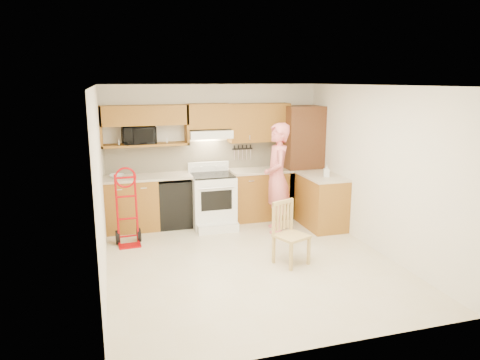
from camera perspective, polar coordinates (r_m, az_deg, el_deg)
name	(u,v)px	position (r m, az deg, el deg)	size (l,w,h in m)	color
floor	(250,262)	(6.61, 1.24, -10.36)	(4.00, 4.50, 0.02)	beige
ceiling	(251,85)	(6.08, 1.36, 12.06)	(4.00, 4.50, 0.02)	white
wall_back	(213,152)	(8.37, -3.41, 3.54)	(4.00, 0.02, 2.50)	#EDE2C6
wall_front	(325,227)	(4.20, 10.74, -5.93)	(4.00, 0.02, 2.50)	#EDE2C6
wall_left	(99,187)	(5.94, -17.50, -0.80)	(0.02, 4.50, 2.50)	#EDE2C6
wall_right	(376,169)	(7.08, 16.99, 1.34)	(0.02, 4.50, 2.50)	#EDE2C6
backsplash	(214,155)	(8.35, -3.37, 3.17)	(3.92, 0.03, 0.55)	beige
lower_cab_left	(132,204)	(8.03, -13.67, -3.03)	(0.90, 0.60, 0.90)	#8B5C1C
dishwasher	(174,202)	(8.10, -8.36, -2.85)	(0.60, 0.60, 0.85)	black
lower_cab_right	(260,195)	(8.46, 2.62, -1.88)	(1.14, 0.60, 0.90)	#8B5C1C
countertop_left	(148,177)	(7.94, -11.69, 0.37)	(1.50, 0.63, 0.04)	#C0AE93
countertop_right	(261,170)	(8.36, 2.66, 1.24)	(1.14, 0.63, 0.04)	#C0AE93
cab_return_right	(321,202)	(8.08, 10.33, -2.78)	(0.60, 1.00, 0.90)	#8B5C1C
countertop_return	(322,176)	(7.97, 10.46, 0.48)	(0.63, 1.00, 0.04)	#C0AE93
pantry_tall	(301,161)	(8.63, 7.82, 2.38)	(0.70, 0.60, 2.10)	#4E2612
upper_cab_left	(144,115)	(7.92, -12.12, 8.09)	(1.50, 0.33, 0.34)	#8B5C1C
upper_shelf_mw	(146,145)	(7.98, -11.95, 4.44)	(1.50, 0.33, 0.04)	#8B5C1C
upper_cab_center	(209,116)	(8.09, -4.03, 8.14)	(0.76, 0.33, 0.44)	#8B5C1C
upper_cab_right	(259,123)	(8.36, 2.41, 7.34)	(1.14, 0.33, 0.70)	#8B5C1C
range_hood	(210,134)	(8.06, -3.89, 5.91)	(0.76, 0.46, 0.14)	white
knife_strip	(242,152)	(8.45, 0.32, 3.59)	(0.40, 0.05, 0.29)	black
microwave	(139,135)	(7.95, -12.79, 5.62)	(0.55, 0.37, 0.30)	black
range	(213,196)	(7.94, -3.45, -2.08)	(0.75, 0.99, 1.11)	white
person	(277,178)	(7.63, 4.76, 0.25)	(0.68, 0.45, 1.88)	#D8686B
hand_truck	(127,211)	(7.25, -14.19, -3.80)	(0.45, 0.41, 1.14)	#A9070B
dining_chair	(291,234)	(6.39, 6.59, -6.83)	(0.41, 0.44, 0.90)	tan
soap_bottle	(327,171)	(7.82, 10.98, 1.16)	(0.09, 0.10, 0.21)	white
bowl	(117,176)	(7.91, -15.46, 0.49)	(0.24, 0.24, 0.06)	white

